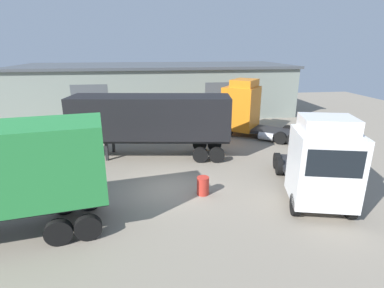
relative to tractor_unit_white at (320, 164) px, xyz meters
The scene contains 7 objects.
ground_plane 7.14m from the tractor_unit_white, 158.80° to the left, with size 60.00×60.00×0.00m, color gray.
warehouse_building 22.42m from the tractor_unit_white, 106.62° to the left, with size 27.81×10.50×4.99m.
tractor_unit_white is the anchor object (origin of this frame).
tractor_unit_orange 11.31m from the tractor_unit_white, 88.59° to the left, with size 6.34×5.73×4.37m.
container_trailer_white 10.22m from the tractor_unit_white, 134.19° to the left, with size 10.06×3.93×3.89m.
gravel_pile 8.74m from the tractor_unit_white, 49.90° to the left, with size 2.82×2.82×1.22m.
oil_drum 5.33m from the tractor_unit_white, 161.36° to the left, with size 0.58×0.58×0.88m.
Camera 1 is at (-0.81, -13.59, 6.75)m, focal length 28.00 mm.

